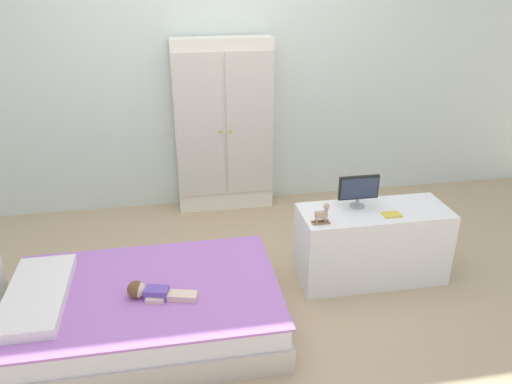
% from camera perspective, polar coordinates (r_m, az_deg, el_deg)
% --- Properties ---
extents(ground_plane, '(10.00, 10.00, 0.02)m').
position_cam_1_polar(ground_plane, '(3.31, -1.37, -12.36)').
color(ground_plane, tan).
extents(back_wall, '(6.40, 0.05, 2.70)m').
position_cam_1_polar(back_wall, '(4.27, -4.96, 15.89)').
color(back_wall, silver).
rests_on(back_wall, ground_plane).
extents(bed, '(1.55, 1.00, 0.29)m').
position_cam_1_polar(bed, '(3.06, -12.45, -13.01)').
color(bed, beige).
rests_on(bed, ground_plane).
extents(pillow, '(0.32, 0.72, 0.06)m').
position_cam_1_polar(pillow, '(3.05, -23.77, -10.72)').
color(pillow, white).
rests_on(pillow, bed).
extents(doll, '(0.39, 0.17, 0.10)m').
position_cam_1_polar(doll, '(2.88, -12.14, -11.06)').
color(doll, '#6B4CB2').
rests_on(doll, bed).
extents(wardrobe, '(0.82, 0.24, 1.47)m').
position_cam_1_polar(wardrobe, '(4.26, -3.71, 7.44)').
color(wardrobe, white).
rests_on(wardrobe, ground_plane).
extents(tv_stand, '(0.99, 0.40, 0.51)m').
position_cam_1_polar(tv_stand, '(3.49, 13.07, -5.80)').
color(tv_stand, white).
rests_on(tv_stand, ground_plane).
extents(tv_monitor, '(0.27, 0.10, 0.22)m').
position_cam_1_polar(tv_monitor, '(3.34, 11.66, 0.32)').
color(tv_monitor, '#99999E').
rests_on(tv_monitor, tv_stand).
extents(rocking_horse_toy, '(0.11, 0.04, 0.13)m').
position_cam_1_polar(rocking_horse_toy, '(3.11, 7.63, -2.48)').
color(rocking_horse_toy, '#8E6642').
rests_on(rocking_horse_toy, tv_stand).
extents(book_yellow, '(0.11, 0.08, 0.01)m').
position_cam_1_polar(book_yellow, '(3.32, 15.26, -2.51)').
color(book_yellow, gold).
rests_on(book_yellow, tv_stand).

